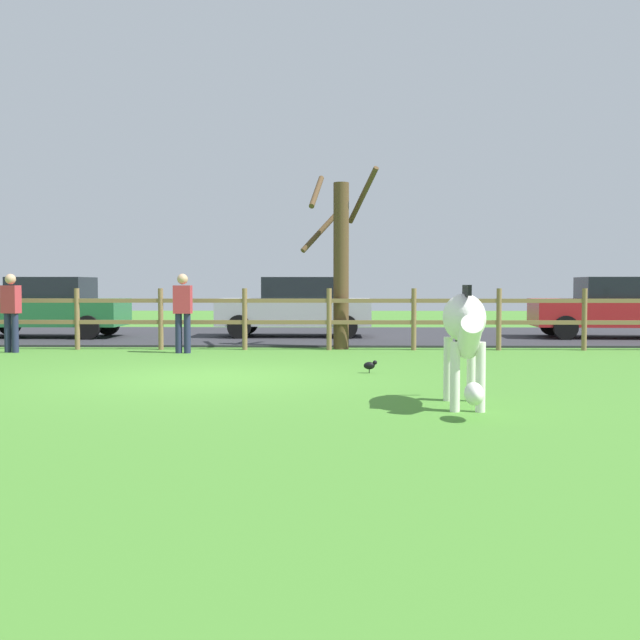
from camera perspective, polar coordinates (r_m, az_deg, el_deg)
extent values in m
plane|color=#47842D|center=(11.82, -8.37, -4.26)|extent=(60.00, 60.00, 0.00)
cube|color=#2D2D33|center=(21.01, -4.19, -1.16)|extent=(28.00, 7.40, 0.05)
cylinder|color=olive|center=(17.52, -17.59, 0.07)|extent=(0.11, 0.11, 1.34)
cylinder|color=olive|center=(17.02, -11.75, 0.07)|extent=(0.11, 0.11, 1.34)
cylinder|color=olive|center=(16.70, -5.61, 0.07)|extent=(0.11, 0.11, 1.34)
cylinder|color=olive|center=(16.59, 0.68, 0.06)|extent=(0.11, 0.11, 1.34)
cylinder|color=olive|center=(16.68, 6.98, 0.05)|extent=(0.11, 0.11, 1.34)
cylinder|color=olive|center=(16.96, 13.15, 0.05)|extent=(0.11, 0.11, 1.34)
cylinder|color=olive|center=(17.44, 19.04, 0.04)|extent=(0.11, 0.11, 1.34)
cube|color=olive|center=(16.71, -5.61, -0.16)|extent=(21.97, 0.06, 0.09)
cube|color=olive|center=(16.69, -5.62, 1.44)|extent=(21.97, 0.06, 0.09)
cylinder|color=#513A23|center=(16.84, 1.58, 4.02)|extent=(0.34, 0.34, 3.64)
cylinder|color=#513A23|center=(17.06, -0.25, 9.51)|extent=(0.32, 1.16, 0.84)
cylinder|color=#513A23|center=(17.33, 0.25, 6.82)|extent=(1.03, 0.93, 1.13)
cylinder|color=#513A23|center=(17.23, 3.21, 9.22)|extent=(0.68, 1.10, 1.16)
ellipsoid|color=white|center=(9.03, 10.65, 0.17)|extent=(0.54, 1.26, 0.56)
cylinder|color=white|center=(8.71, 11.83, -4.17)|extent=(0.11, 0.11, 0.78)
cylinder|color=white|center=(8.67, 10.00, -4.18)|extent=(0.11, 0.11, 0.78)
cylinder|color=white|center=(9.49, 11.18, -3.60)|extent=(0.11, 0.11, 0.78)
cylinder|color=white|center=(9.46, 9.49, -3.61)|extent=(0.11, 0.11, 0.78)
cylinder|color=white|center=(8.52, 11.05, -1.24)|extent=(0.27, 0.60, 0.51)
ellipsoid|color=white|center=(8.16, 11.37, -5.40)|extent=(0.22, 0.45, 0.24)
cube|color=black|center=(8.78, 10.85, 2.19)|extent=(0.07, 0.56, 0.12)
cylinder|color=black|center=(9.71, 10.19, -0.54)|extent=(0.06, 0.19, 0.54)
cylinder|color=black|center=(12.33, 3.68, -3.81)|extent=(0.01, 0.01, 0.06)
cylinder|color=black|center=(12.30, 3.68, -3.83)|extent=(0.01, 0.01, 0.06)
ellipsoid|color=black|center=(12.31, 3.68, -3.40)|extent=(0.18, 0.10, 0.12)
sphere|color=black|center=(12.30, 4.10, -3.17)|extent=(0.07, 0.07, 0.07)
cube|color=red|center=(21.07, 20.88, 0.52)|extent=(4.11, 1.98, 0.70)
cube|color=black|center=(21.10, 21.30, 2.23)|extent=(2.01, 1.69, 0.56)
cylinder|color=black|center=(19.94, 17.78, -0.55)|extent=(0.61, 0.22, 0.60)
cylinder|color=black|center=(21.59, 16.80, -0.30)|extent=(0.61, 0.22, 0.60)
cube|color=#236B38|center=(21.17, -19.63, 0.55)|extent=(4.01, 1.72, 0.70)
cube|color=black|center=(21.11, -19.28, 2.26)|extent=(1.91, 1.57, 0.56)
cylinder|color=black|center=(22.48, -22.06, -0.27)|extent=(0.60, 0.18, 0.60)
cylinder|color=black|center=(19.94, -16.86, -0.53)|extent=(0.60, 0.18, 0.60)
cylinder|color=black|center=(21.55, -15.45, -0.29)|extent=(0.60, 0.18, 0.60)
cube|color=#B7BABF|center=(20.23, -1.93, 0.61)|extent=(4.01, 1.71, 0.70)
cube|color=black|center=(20.21, -1.50, 2.40)|extent=(1.90, 1.57, 0.56)
cylinder|color=black|center=(19.53, -6.02, -0.50)|extent=(0.60, 0.18, 0.60)
cylinder|color=black|center=(21.21, -5.44, -0.25)|extent=(0.60, 0.18, 0.60)
cylinder|color=black|center=(19.37, 1.93, -0.51)|extent=(0.60, 0.18, 0.60)
cylinder|color=black|center=(21.07, 1.87, -0.26)|extent=(0.60, 0.18, 0.60)
cylinder|color=#232847|center=(17.28, -22.18, -0.89)|extent=(0.14, 0.14, 0.82)
cylinder|color=#232847|center=(17.17, -21.70, -0.90)|extent=(0.14, 0.14, 0.82)
cube|color=#B7333D|center=(17.20, -21.98, 1.43)|extent=(0.40, 0.30, 0.58)
sphere|color=tan|center=(17.20, -22.01, 2.83)|extent=(0.22, 0.22, 0.22)
cylinder|color=#232847|center=(16.11, -10.45, -0.98)|extent=(0.14, 0.14, 0.82)
cylinder|color=#232847|center=(16.06, -9.83, -0.98)|extent=(0.14, 0.14, 0.82)
cube|color=#B7333D|center=(16.06, -10.16, 1.51)|extent=(0.37, 0.24, 0.58)
sphere|color=tan|center=(16.05, -10.18, 3.01)|extent=(0.22, 0.22, 0.22)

